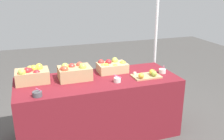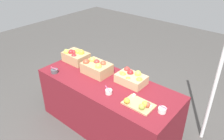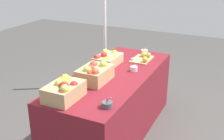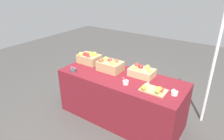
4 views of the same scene
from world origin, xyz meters
The scene contains 11 objects.
ground_plane centered at (0.00, 0.00, 0.00)m, with size 10.00×10.00×0.00m, color #474442.
table centered at (0.00, 0.00, 0.37)m, with size 1.90×0.76×0.74m, color maroon.
apple_crate_left centered at (-0.73, 0.14, 0.83)m, with size 0.37×0.26×0.20m.
apple_crate_middle centered at (-0.26, 0.08, 0.83)m, with size 0.37×0.27×0.20m.
apple_crate_right centered at (0.23, 0.19, 0.81)m, with size 0.36×0.24×0.17m.
cutting_board_front centered at (0.58, -0.14, 0.77)m, with size 0.33×0.22×0.09m.
sample_bowl_near centered at (0.18, -0.17, 0.77)m, with size 0.09×0.08×0.10m.
sample_bowl_mid centered at (-0.70, -0.28, 0.77)m, with size 0.10×0.10×0.11m.
sample_bowl_far centered at (-0.23, 0.31, 0.76)m, with size 0.09×0.08×0.09m.
sample_bowl_extra centered at (0.82, -0.06, 0.77)m, with size 0.09×0.09×0.11m.
tent_pole centered at (1.10, 0.67, 0.96)m, with size 0.04×0.04×1.93m, color white.
Camera 4 is at (1.39, -2.27, 2.06)m, focal length 32.17 mm.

